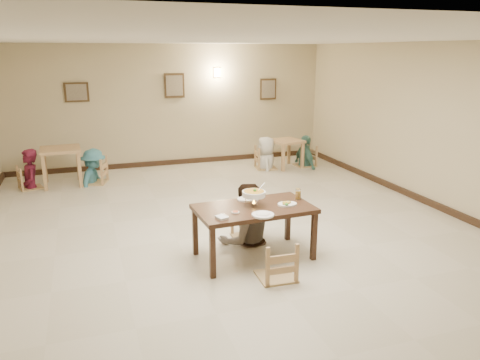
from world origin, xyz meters
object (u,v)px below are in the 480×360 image
object	(u,v)px
bg_chair_rr	(306,147)
bg_chair_lr	(93,159)
main_table	(254,212)
bg_table_left	(61,155)
chair_far	(246,211)
bg_chair_ll	(29,167)
bg_chair_rl	(266,148)
bg_diner_d	(306,135)
drink_glass	(298,194)
chair_near	(277,242)
bg_diner_c	(266,137)
main_diner	(246,184)
bg_table_right	(286,145)
curry_warmer	(254,194)
bg_diner_b	(92,149)
bg_diner_a	(27,149)

from	to	relation	value
bg_chair_rr	bg_chair_lr	bearing A→B (deg)	-92.66
main_table	bg_table_left	distance (m)	5.49
chair_far	bg_chair_ll	bearing A→B (deg)	129.76
main_table	bg_chair_rl	size ratio (longest dim) A/B	1.57
bg_chair_lr	bg_diner_d	world-z (taller)	bg_diner_d
chair_far	bg_chair_ll	distance (m)	5.31
bg_chair_ll	bg_diner_d	distance (m)	6.44
chair_far	drink_glass	distance (m)	0.91
chair_near	bg_diner_c	xyz separation A→B (m)	(2.03, 5.44, 0.30)
main_diner	bg_diner_c	world-z (taller)	main_diner
bg_table_left	bg_diner_c	world-z (taller)	bg_diner_c
main_diner	bg_table_right	distance (m)	4.82
bg_table_right	bg_chair_ll	xyz separation A→B (m)	(-5.91, 0.03, -0.10)
main_table	bg_diner_d	xyz separation A→B (m)	(3.12, 4.68, 0.12)
chair_far	bg_chair_ll	xyz separation A→B (m)	(-3.44, 4.04, 0.03)
drink_glass	bg_chair_rr	size ratio (longest dim) A/B	0.16
curry_warmer	bg_chair_lr	xyz separation A→B (m)	(-2.02, 4.69, -0.38)
chair_near	drink_glass	distance (m)	1.09
drink_glass	bg_diner_b	bearing A→B (deg)	120.59
curry_warmer	main_table	bearing A→B (deg)	-108.44
chair_near	bg_diner_c	world-z (taller)	bg_diner_c
main_table	bg_chair_lr	size ratio (longest dim) A/B	1.52
chair_near	bg_diner_d	xyz separation A→B (m)	(3.06, 5.36, 0.30)
bg_chair_rl	bg_diner_c	world-z (taller)	bg_diner_c
chair_near	bg_diner_c	bearing A→B (deg)	-107.85
curry_warmer	drink_glass	size ratio (longest dim) A/B	2.35
bg_table_left	bg_chair_rl	xyz separation A→B (m)	(4.74, -0.05, -0.15)
chair_far	chair_near	xyz separation A→B (m)	(-0.08, -1.38, 0.06)
bg_table_right	chair_far	bearing A→B (deg)	-121.62
main_diner	bg_chair_ll	distance (m)	5.37
chair_far	bg_diner_d	distance (m)	4.99
bg_diner_a	bg_diner_c	distance (m)	5.39
chair_near	bg_chair_lr	size ratio (longest dim) A/B	0.92
chair_far	bg_chair_rl	bearing A→B (deg)	63.64
bg_diner_b	bg_diner_a	bearing A→B (deg)	114.93
drink_glass	bg_chair_lr	xyz separation A→B (m)	(-2.73, 4.62, -0.28)
bg_chair_rr	bg_diner_a	size ratio (longest dim) A/B	0.59
curry_warmer	bg_diner_b	bearing A→B (deg)	113.32
bg_diner_a	bg_diner_c	world-z (taller)	bg_diner_a
bg_table_right	bg_diner_d	size ratio (longest dim) A/B	0.52
bg_table_left	bg_table_right	distance (m)	5.26
curry_warmer	bg_table_right	distance (m)	5.34
bg_chair_ll	bg_chair_rr	bearing A→B (deg)	-107.57
chair_near	bg_chair_lr	distance (m)	5.80
chair_near	bg_diner_b	bearing A→B (deg)	-66.55
chair_far	bg_diner_b	bearing A→B (deg)	117.27
main_table	chair_far	distance (m)	0.75
chair_near	bg_chair_rr	xyz separation A→B (m)	(3.06, 5.36, 0.00)
chair_far	main_diner	size ratio (longest dim) A/B	0.48
curry_warmer	bg_diner_b	size ratio (longest dim) A/B	0.24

